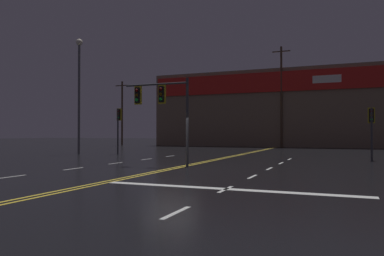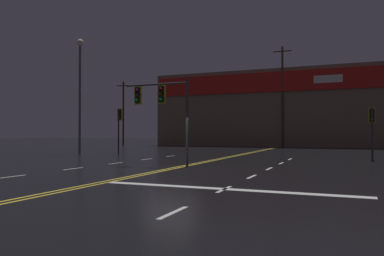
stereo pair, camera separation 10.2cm
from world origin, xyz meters
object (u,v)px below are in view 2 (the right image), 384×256
traffic_signal_median (160,101)px  traffic_signal_corner_northwest (119,121)px  traffic_signal_corner_northeast (372,122)px  streetlight_far_left (80,81)px

traffic_signal_median → traffic_signal_corner_northwest: bearing=133.7°
traffic_signal_corner_northwest → traffic_signal_corner_northeast: 18.71m
traffic_signal_median → streetlight_far_left: 14.43m
traffic_signal_median → traffic_signal_corner_northeast: traffic_signal_median is taller
traffic_signal_median → traffic_signal_corner_northwest: size_ratio=1.21×
traffic_signal_corner_northwest → traffic_signal_corner_northeast: size_ratio=1.12×
traffic_signal_corner_northwest → streetlight_far_left: streetlight_far_left is taller
traffic_signal_median → streetlight_far_left: bearing=145.7°
traffic_signal_corner_northeast → streetlight_far_left: (-22.24, -0.73, 3.70)m
traffic_signal_corner_northeast → streetlight_far_left: bearing=-178.1°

